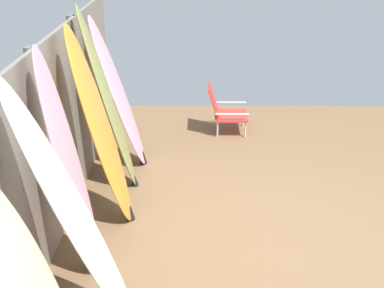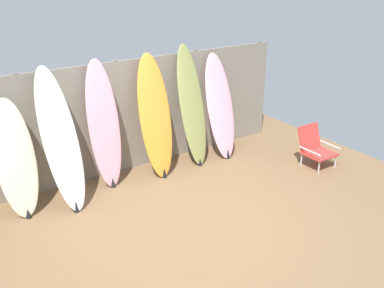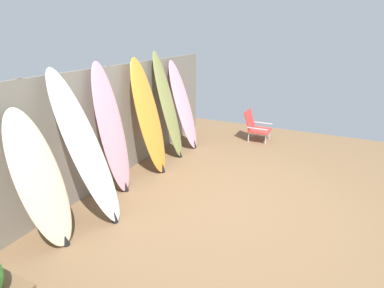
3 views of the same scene
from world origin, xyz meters
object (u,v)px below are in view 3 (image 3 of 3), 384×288
surfboard_pink_2 (112,131)px  beach_chair (255,126)px  surfboard_white_1 (86,149)px  surfboard_cream_0 (40,180)px  surfboard_orange_3 (149,118)px  surfboard_pink_5 (183,106)px  surfboard_olive_4 (168,106)px

surfboard_pink_2 → beach_chair: surfboard_pink_2 is taller
surfboard_white_1 → beach_chair: surfboard_white_1 is taller
surfboard_cream_0 → surfboard_white_1: 0.62m
surfboard_white_1 → surfboard_orange_3: bearing=3.5°
surfboard_cream_0 → surfboard_orange_3: (2.11, -0.02, 0.18)m
surfboard_pink_2 → surfboard_pink_5: 2.09m
surfboard_pink_2 → beach_chair: size_ratio=2.91×
surfboard_orange_3 → beach_chair: size_ratio=2.91×
surfboard_white_1 → surfboard_orange_3: 1.52m
surfboard_white_1 → surfboard_pink_5: size_ratio=1.08×
surfboard_white_1 → surfboard_olive_4: size_ratio=0.97×
surfboard_olive_4 → surfboard_pink_5: bearing=-2.4°
surfboard_orange_3 → surfboard_cream_0: bearing=179.4°
surfboard_olive_4 → surfboard_cream_0: bearing=-179.5°
surfboard_orange_3 → surfboard_pink_5: bearing=0.9°
surfboard_white_1 → beach_chair: size_ratio=2.91×
surfboard_orange_3 → surfboard_olive_4: size_ratio=0.97×
surfboard_cream_0 → surfboard_olive_4: surfboard_olive_4 is taller
surfboard_cream_0 → surfboard_orange_3: bearing=-0.6°
surfboard_orange_3 → beach_chair: 2.71m
surfboard_orange_3 → surfboard_olive_4: (0.72, 0.04, 0.03)m
surfboard_pink_2 → surfboard_orange_3: size_ratio=1.00×
surfboard_cream_0 → surfboard_pink_5: surfboard_pink_5 is taller
surfboard_white_1 → beach_chair: bearing=-16.3°
surfboard_olive_4 → beach_chair: surfboard_olive_4 is taller
surfboard_white_1 → surfboard_pink_5: bearing=2.4°
surfboard_cream_0 → surfboard_white_1: size_ratio=0.82×
surfboard_white_1 → surfboard_pink_5: 2.81m
surfboard_orange_3 → surfboard_pink_5: (1.28, 0.02, -0.08)m
surfboard_pink_2 → surfboard_orange_3: 0.81m
surfboard_cream_0 → surfboard_white_1: bearing=-11.2°
surfboard_pink_2 → beach_chair: (3.15, -1.32, -0.62)m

